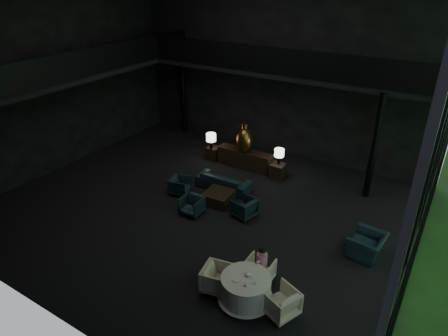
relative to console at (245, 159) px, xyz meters
The scene contains 34 objects.
floor 3.73m from the console, 85.99° to the right, with size 14.00×12.00×0.02m, color black.
wall_back 4.29m from the console, 83.56° to the left, with size 14.00×0.04×8.00m, color black.
wall_front 10.36m from the console, 88.47° to the right, with size 14.00×0.04×8.00m, color black.
wall_left 8.50m from the console, 151.22° to the right, with size 0.04×12.00×8.00m, color black.
curtain_wall 8.87m from the console, 27.18° to the right, with size 0.20×12.00×8.00m, color black, non-canonical shape.
mezzanine_left 7.73m from the console, 147.18° to the right, with size 2.00×12.00×0.25m, color black.
mezzanine_back 4.04m from the console, 45.85° to the left, with size 12.00×2.00×0.25m, color black.
railing_left 7.34m from the console, 142.01° to the right, with size 0.06×12.00×1.00m, color black.
railing_back 4.40m from the console, 13.29° to the left, with size 12.00×0.06×1.00m, color black.
column_nw 5.39m from the console, 157.15° to the left, with size 0.24×0.24×4.00m, color black.
column_ne 5.32m from the console, ahead, with size 0.24×0.24×4.00m, color black.
console is the anchor object (origin of this frame).
bronze_urn 0.93m from the console, 90.00° to the right, with size 0.67×0.67×1.25m.
side_table_left 1.60m from the console, behind, with size 0.52×0.52×0.58m, color black.
table_lamp_left 1.76m from the console, behind, with size 0.42×0.42×0.71m.
side_table_right 1.61m from the console, ahead, with size 0.55×0.55×0.61m, color black.
table_lamp_right 1.74m from the console, ahead, with size 0.39×0.39×0.66m.
sofa 2.08m from the console, 84.13° to the right, with size 2.24×0.65×0.87m, color #142733.
lounge_armchair_west 3.41m from the console, 107.02° to the right, with size 0.65×0.61×0.67m, color black.
lounge_armchair_east 3.80m from the console, 61.28° to the right, with size 0.72×0.68×0.74m, color black.
lounge_armchair_south 4.18m from the console, 87.00° to the right, with size 0.66×0.62×0.68m, color #1B3438.
window_armchair 6.77m from the console, 28.47° to the right, with size 1.09×0.71×0.95m, color black.
coffee_table 3.12m from the console, 79.00° to the right, with size 0.97×0.97×0.43m, color black.
dining_table 7.74m from the console, 60.65° to the right, with size 1.45×1.45×0.75m.
dining_chair_north 7.00m from the console, 57.63° to the right, with size 0.71×0.66×0.73m, color white.
dining_chair_east 8.17m from the console, 54.63° to the right, with size 0.77×0.72×0.79m, color beige.
dining_chair_west 7.40m from the console, 66.43° to the right, with size 0.76×0.71×0.78m, color beige.
child 6.96m from the console, 57.09° to the right, with size 0.30×0.30×0.63m.
plate_a 7.81m from the console, 62.36° to the right, with size 0.26×0.26×0.02m, color white.
plate_b 7.70m from the console, 58.88° to the right, with size 0.19×0.19×0.01m, color white.
saucer 7.89m from the console, 59.30° to the right, with size 0.17×0.17×0.01m, color white.
coffee_cup 7.94m from the console, 58.90° to the right, with size 0.07×0.07×0.06m, color white.
cereal_bowl 7.65m from the console, 60.26° to the right, with size 0.16×0.16×0.08m, color white.
cream_pot 8.03m from the console, 60.84° to the right, with size 0.06×0.06×0.07m, color #99999E.
Camera 1 is at (7.14, -9.88, 7.74)m, focal length 32.00 mm.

